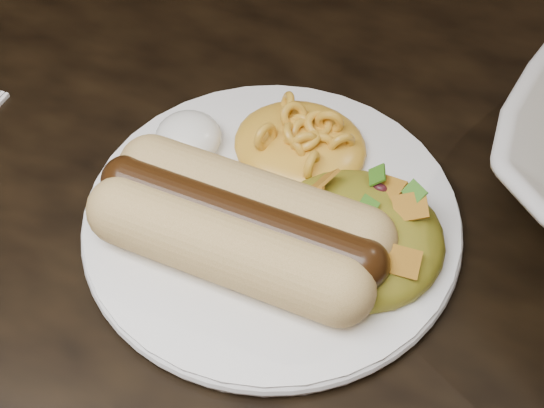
% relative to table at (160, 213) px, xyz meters
% --- Properties ---
extents(table, '(1.60, 0.90, 0.75)m').
position_rel_table_xyz_m(table, '(0.00, 0.00, 0.00)').
color(table, black).
rests_on(table, floor).
extents(plate, '(0.27, 0.27, 0.01)m').
position_rel_table_xyz_m(plate, '(0.11, -0.04, 0.10)').
color(plate, white).
rests_on(plate, table).
extents(hotdog, '(0.14, 0.07, 0.04)m').
position_rel_table_xyz_m(hotdog, '(0.10, -0.07, 0.12)').
color(hotdog, '#EDC67D').
rests_on(hotdog, plate).
extents(mac_and_cheese, '(0.10, 0.09, 0.03)m').
position_rel_table_xyz_m(mac_and_cheese, '(0.10, 0.01, 0.12)').
color(mac_and_cheese, orange).
rests_on(mac_and_cheese, plate).
extents(sour_cream, '(0.05, 0.05, 0.02)m').
position_rel_table_xyz_m(sour_cream, '(0.04, -0.01, 0.12)').
color(sour_cream, white).
rests_on(sour_cream, plate).
extents(taco_salad, '(0.10, 0.10, 0.04)m').
position_rel_table_xyz_m(taco_salad, '(0.16, -0.04, 0.12)').
color(taco_salad, '#BE7216').
rests_on(taco_salad, plate).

